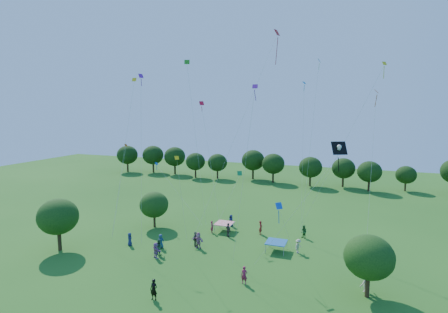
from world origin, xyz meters
TOP-DOWN VIEW (x-y plane):
  - near_tree_west at (-18.29, 10.45)m, footprint 4.40×4.40m
  - near_tree_north at (-12.47, 20.93)m, footprint 3.81×3.81m
  - near_tree_east at (13.67, 11.65)m, footprint 4.08×4.08m
  - treeline at (-1.73, 55.43)m, footprint 88.01×8.77m
  - tent_red_stripe at (-3.11, 22.62)m, footprint 2.20×2.20m
  - tent_blue at (4.55, 18.51)m, footprint 2.20×2.20m
  - man_in_black at (-2.91, 5.08)m, footprint 0.68×0.44m
  - crowd_person_0 at (-7.96, 14.83)m, footprint 0.87×0.87m
  - crowd_person_1 at (-4.34, 21.43)m, footprint 0.65×0.70m
  - crowd_person_2 at (6.91, 23.56)m, footprint 0.90×0.83m
  - crowd_person_3 at (6.92, 18.78)m, footprint 0.82×1.14m
  - crowd_person_4 at (-4.53, 16.74)m, footprint 0.50×1.02m
  - crowd_person_5 at (-3.95, 16.30)m, footprint 1.82×1.11m
  - crowd_person_6 at (-2.93, 24.77)m, footprint 0.87×0.80m
  - crowd_person_7 at (1.62, 23.04)m, footprint 0.44×0.67m
  - crowd_person_8 at (-7.23, 13.23)m, footprint 0.94×0.69m
  - crowd_person_9 at (13.52, 12.48)m, footprint 1.06×1.06m
  - crowd_person_10 at (-1.93, 20.80)m, footprint 1.10×1.01m
  - crowd_person_11 at (-7.09, 12.34)m, footprint 1.64×1.30m
  - crowd_person_12 at (-11.75, 14.31)m, footprint 0.77×0.84m
  - crowd_person_13 at (3.33, 10.23)m, footprint 0.61×0.40m
  - pirate_kite at (10.83, 10.58)m, footprint 7.78×1.73m
  - red_high_kite at (2.36, 20.23)m, footprint 7.65×7.90m
  - small_kite_0 at (-7.20, 25.92)m, footprint 4.61×4.65m
  - small_kite_1 at (13.72, 15.89)m, footprint 0.71×6.57m
  - small_kite_2 at (12.35, 21.21)m, footprint 8.43×2.23m
  - small_kite_3 at (-2.44, 25.99)m, footprint 1.89×4.39m
  - small_kite_4 at (5.88, 13.30)m, footprint 1.35×3.48m
  - small_kite_5 at (3.56, 10.51)m, footprint 2.52×1.18m
  - small_kite_6 at (7.57, 24.72)m, footprint 1.32×3.31m
  - small_kite_7 at (6.30, 24.72)m, footprint 0.78×3.45m
  - small_kite_8 at (-12.57, 14.42)m, footprint 0.89×2.32m
  - small_kite_9 at (-4.67, 13.31)m, footprint 0.49×2.26m
  - small_kite_10 at (-14.20, 18.47)m, footprint 1.84×7.87m
  - small_kite_11 at (-6.36, 20.04)m, footprint 2.34×1.04m
  - small_kite_12 at (-11.54, 22.70)m, footprint 8.35×3.30m
  - small_kite_13 at (-9.71, 14.32)m, footprint 1.25×2.73m

SIDE VIEW (x-z plane):
  - crowd_person_12 at x=-11.75m, z-range 0.00..1.51m
  - crowd_person_6 at x=-2.93m, z-range 0.00..1.57m
  - crowd_person_1 at x=-4.34m, z-range 0.00..1.59m
  - crowd_person_9 at x=13.52m, z-range 0.00..1.59m
  - crowd_person_3 at x=6.92m, z-range 0.00..1.60m
  - crowd_person_2 at x=6.91m, z-range 0.00..1.62m
  - crowd_person_0 at x=-7.96m, z-range 0.00..1.62m
  - crowd_person_13 at x=3.33m, z-range 0.00..1.63m
  - crowd_person_11 at x=-7.09m, z-range 0.00..1.69m
  - crowd_person_8 at x=-7.23m, z-range 0.00..1.71m
  - crowd_person_4 at x=-4.53m, z-range 0.00..1.71m
  - crowd_person_10 at x=-1.93m, z-range 0.00..1.76m
  - crowd_person_7 at x=1.62m, z-range 0.00..1.76m
  - man_in_black at x=-2.91m, z-range 0.00..1.78m
  - crowd_person_5 at x=-3.95m, z-range 0.00..1.84m
  - tent_red_stripe at x=-3.11m, z-range 0.49..1.59m
  - tent_blue at x=4.55m, z-range 0.49..1.59m
  - near_tree_north at x=-12.47m, z-range 0.67..5.47m
  - near_tree_east at x=13.67m, z-range 0.82..6.17m
  - near_tree_west at x=-18.29m, z-range 0.94..6.81m
  - treeline at x=-1.73m, z-range 0.70..7.48m
  - small_kite_4 at x=5.88m, z-range 3.26..9.01m
  - small_kite_3 at x=-2.44m, z-range 3.38..9.39m
  - small_kite_12 at x=-11.54m, z-range 2.94..10.02m
  - small_kite_8 at x=-12.57m, z-range 3.24..13.69m
  - small_kite_9 at x=-4.67m, z-range 3.72..13.40m
  - pirate_kite at x=10.83m, z-range 6.49..18.29m
  - small_kite_1 at x=13.72m, z-range 5.23..21.42m
  - small_kite_5 at x=3.56m, z-range 5.16..21.59m
  - small_kite_0 at x=-7.20m, z-range 5.93..21.44m
  - small_kite_7 at x=6.30m, z-range 4.91..22.65m
  - small_kite_10 at x=-14.20m, z-range 5.53..23.91m
  - small_kite_2 at x=12.35m, z-range 5.28..24.37m
  - small_kite_13 at x=-9.71m, z-range 5.73..23.94m
  - small_kite_6 at x=7.57m, z-range 6.18..26.53m
  - small_kite_11 at x=-6.36m, z-range 6.57..26.77m
  - red_high_kite at x=2.36m, z-range 8.49..31.68m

